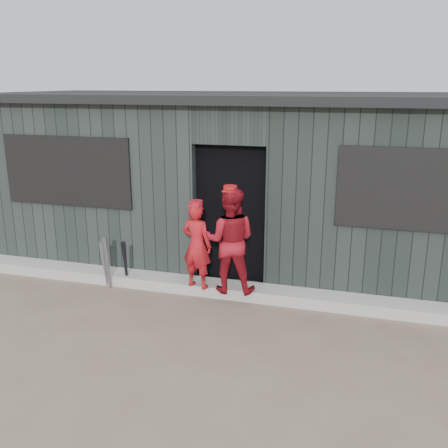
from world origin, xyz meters
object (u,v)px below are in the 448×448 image
(bat_right, at_px, (125,264))
(dugout, at_px, (253,179))
(player_red_left, at_px, (197,245))
(player_red_right, at_px, (230,240))
(bat_left, at_px, (105,264))
(bat_mid, at_px, (107,262))
(player_grey_back, at_px, (249,242))

(bat_right, height_order, dugout, dugout)
(player_red_left, distance_m, player_red_right, 0.46)
(bat_right, xyz_separation_m, dugout, (1.39, 1.84, 0.93))
(dugout, bearing_deg, player_red_left, -99.78)
(bat_left, bearing_deg, bat_mid, -24.19)
(bat_mid, height_order, player_grey_back, player_grey_back)
(bat_mid, bearing_deg, bat_right, 25.10)
(bat_mid, distance_m, bat_right, 0.24)
(player_red_right, bearing_deg, bat_left, -5.46)
(dugout, bearing_deg, bat_right, -126.91)
(player_grey_back, bearing_deg, player_red_right, 90.06)
(bat_right, distance_m, player_grey_back, 1.77)
(bat_right, relative_size, player_red_left, 0.64)
(bat_left, distance_m, bat_right, 0.29)
(bat_left, distance_m, player_red_right, 1.86)
(player_red_left, relative_size, dugout, 0.14)
(bat_right, xyz_separation_m, player_grey_back, (1.58, 0.76, 0.22))
(bat_left, bearing_deg, player_red_right, 1.51)
(bat_right, height_order, player_red_right, player_red_right)
(player_red_left, xyz_separation_m, player_red_right, (0.45, -0.00, 0.11))
(player_red_right, xyz_separation_m, player_grey_back, (0.07, 0.78, -0.26))
(bat_mid, distance_m, dugout, 2.68)
(bat_mid, relative_size, player_red_left, 0.67)
(player_red_left, distance_m, dugout, 1.98)
(bat_left, bearing_deg, bat_right, 14.60)
(player_red_left, bearing_deg, bat_mid, 16.53)
(bat_mid, distance_m, player_red_right, 1.79)
(bat_right, bearing_deg, dugout, 53.09)
(dugout, bearing_deg, player_red_right, -86.08)
(player_red_right, distance_m, dugout, 1.93)
(player_red_right, bearing_deg, player_grey_back, -102.08)
(bat_right, xyz_separation_m, player_red_right, (1.51, -0.03, 0.48))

